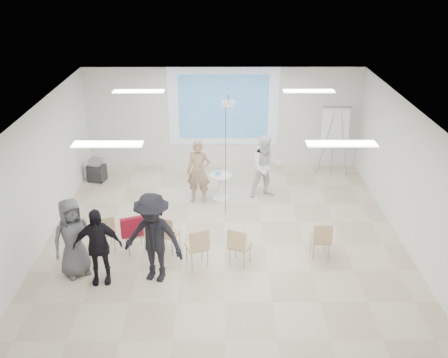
{
  "coord_description": "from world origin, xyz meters",
  "views": [
    {
      "loc": [
        -0.05,
        -9.48,
        5.99
      ],
      "look_at": [
        0.0,
        0.8,
        1.25
      ],
      "focal_mm": 40.0,
      "sensor_mm": 36.0,
      "label": 1
    }
  ],
  "objects_px": {
    "chair_left_inner": "(167,232)",
    "audience_left": "(97,241)",
    "chair_right_inner": "(239,244)",
    "audience_mid": "(153,232)",
    "chair_center": "(198,245)",
    "flipchart_easel": "(336,125)",
    "audience_outer": "(72,233)",
    "laptop": "(169,232)",
    "chair_far_left": "(105,231)",
    "player_right": "(266,163)",
    "av_cart": "(97,171)",
    "pedestal_table": "(221,185)",
    "chair_right_far": "(321,238)",
    "player_left": "(199,167)",
    "chair_left_mid": "(135,231)"
  },
  "relations": [
    {
      "from": "chair_center",
      "to": "flipchart_easel",
      "type": "xyz_separation_m",
      "value": [
        3.68,
        4.61,
        1.0
      ]
    },
    {
      "from": "laptop",
      "to": "flipchart_easel",
      "type": "relative_size",
      "value": 0.16
    },
    {
      "from": "player_right",
      "to": "av_cart",
      "type": "xyz_separation_m",
      "value": [
        -4.69,
        0.96,
        -0.62
      ]
    },
    {
      "from": "player_left",
      "to": "av_cart",
      "type": "xyz_separation_m",
      "value": [
        -2.94,
        1.25,
        -0.63
      ]
    },
    {
      "from": "player_left",
      "to": "flipchart_easel",
      "type": "height_order",
      "value": "flipchart_easel"
    },
    {
      "from": "chair_center",
      "to": "chair_right_inner",
      "type": "distance_m",
      "value": 0.83
    },
    {
      "from": "chair_far_left",
      "to": "audience_mid",
      "type": "height_order",
      "value": "audience_mid"
    },
    {
      "from": "chair_far_left",
      "to": "chair_right_inner",
      "type": "height_order",
      "value": "same"
    },
    {
      "from": "audience_left",
      "to": "chair_left_mid",
      "type": "bearing_deg",
      "value": 55.94
    },
    {
      "from": "player_right",
      "to": "audience_mid",
      "type": "relative_size",
      "value": 0.88
    },
    {
      "from": "player_right",
      "to": "chair_far_left",
      "type": "relative_size",
      "value": 2.16
    },
    {
      "from": "chair_left_inner",
      "to": "audience_mid",
      "type": "bearing_deg",
      "value": -75.51
    },
    {
      "from": "player_right",
      "to": "flipchart_easel",
      "type": "distance_m",
      "value": 2.5
    },
    {
      "from": "laptop",
      "to": "audience_left",
      "type": "height_order",
      "value": "audience_left"
    },
    {
      "from": "pedestal_table",
      "to": "av_cart",
      "type": "height_order",
      "value": "pedestal_table"
    },
    {
      "from": "audience_outer",
      "to": "av_cart",
      "type": "xyz_separation_m",
      "value": [
        -0.6,
        4.46,
        -0.61
      ]
    },
    {
      "from": "chair_right_inner",
      "to": "audience_left",
      "type": "height_order",
      "value": "audience_left"
    },
    {
      "from": "chair_right_inner",
      "to": "audience_mid",
      "type": "height_order",
      "value": "audience_mid"
    },
    {
      "from": "player_left",
      "to": "flipchart_easel",
      "type": "distance_m",
      "value": 4.15
    },
    {
      "from": "chair_far_left",
      "to": "laptop",
      "type": "distance_m",
      "value": 1.36
    },
    {
      "from": "pedestal_table",
      "to": "player_right",
      "type": "distance_m",
      "value": 1.31
    },
    {
      "from": "chair_center",
      "to": "flipchart_easel",
      "type": "relative_size",
      "value": 0.43
    },
    {
      "from": "audience_outer",
      "to": "chair_right_far",
      "type": "bearing_deg",
      "value": -29.53
    },
    {
      "from": "pedestal_table",
      "to": "player_right",
      "type": "height_order",
      "value": "player_right"
    },
    {
      "from": "player_right",
      "to": "audience_mid",
      "type": "xyz_separation_m",
      "value": [
        -2.47,
        -3.68,
        0.12
      ]
    },
    {
      "from": "audience_left",
      "to": "laptop",
      "type": "bearing_deg",
      "value": 35.0
    },
    {
      "from": "audience_left",
      "to": "audience_mid",
      "type": "xyz_separation_m",
      "value": [
        1.07,
        0.07,
        0.15
      ]
    },
    {
      "from": "player_left",
      "to": "audience_outer",
      "type": "xyz_separation_m",
      "value": [
        -2.34,
        -3.21,
        -0.02
      ]
    },
    {
      "from": "pedestal_table",
      "to": "player_left",
      "type": "relative_size",
      "value": 0.38
    },
    {
      "from": "chair_far_left",
      "to": "player_left",
      "type": "bearing_deg",
      "value": 27.47
    },
    {
      "from": "chair_center",
      "to": "chair_right_far",
      "type": "xyz_separation_m",
      "value": [
        2.57,
        0.3,
        -0.03
      ]
    },
    {
      "from": "av_cart",
      "to": "player_left",
      "type": "bearing_deg",
      "value": -7.8
    },
    {
      "from": "chair_center",
      "to": "chair_right_inner",
      "type": "relative_size",
      "value": 1.03
    },
    {
      "from": "chair_right_far",
      "to": "audience_mid",
      "type": "bearing_deg",
      "value": -168.66
    },
    {
      "from": "player_left",
      "to": "chair_far_left",
      "type": "bearing_deg",
      "value": -120.4
    },
    {
      "from": "laptop",
      "to": "av_cart",
      "type": "relative_size",
      "value": 0.47
    },
    {
      "from": "pedestal_table",
      "to": "chair_right_inner",
      "type": "xyz_separation_m",
      "value": [
        0.37,
        -3.05,
        0.12
      ]
    },
    {
      "from": "chair_center",
      "to": "audience_outer",
      "type": "relative_size",
      "value": 0.48
    },
    {
      "from": "chair_right_far",
      "to": "audience_mid",
      "type": "distance_m",
      "value": 3.52
    },
    {
      "from": "audience_outer",
      "to": "laptop",
      "type": "bearing_deg",
      "value": -10.5
    },
    {
      "from": "player_right",
      "to": "chair_center",
      "type": "height_order",
      "value": "player_right"
    },
    {
      "from": "chair_left_inner",
      "to": "audience_left",
      "type": "height_order",
      "value": "audience_left"
    },
    {
      "from": "player_right",
      "to": "chair_far_left",
      "type": "bearing_deg",
      "value": -156.69
    },
    {
      "from": "chair_far_left",
      "to": "flipchart_easel",
      "type": "height_order",
      "value": "flipchart_easel"
    },
    {
      "from": "pedestal_table",
      "to": "laptop",
      "type": "bearing_deg",
      "value": -114.3
    },
    {
      "from": "player_right",
      "to": "laptop",
      "type": "xyz_separation_m",
      "value": [
        -2.3,
        -2.67,
        -0.46
      ]
    },
    {
      "from": "chair_right_far",
      "to": "laptop",
      "type": "xyz_separation_m",
      "value": [
        -3.23,
        0.32,
        -0.02
      ]
    },
    {
      "from": "audience_left",
      "to": "chair_far_left",
      "type": "bearing_deg",
      "value": 90.27
    },
    {
      "from": "player_left",
      "to": "chair_right_inner",
      "type": "bearing_deg",
      "value": -64.25
    },
    {
      "from": "chair_left_mid",
      "to": "chair_center",
      "type": "distance_m",
      "value": 1.47
    }
  ]
}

